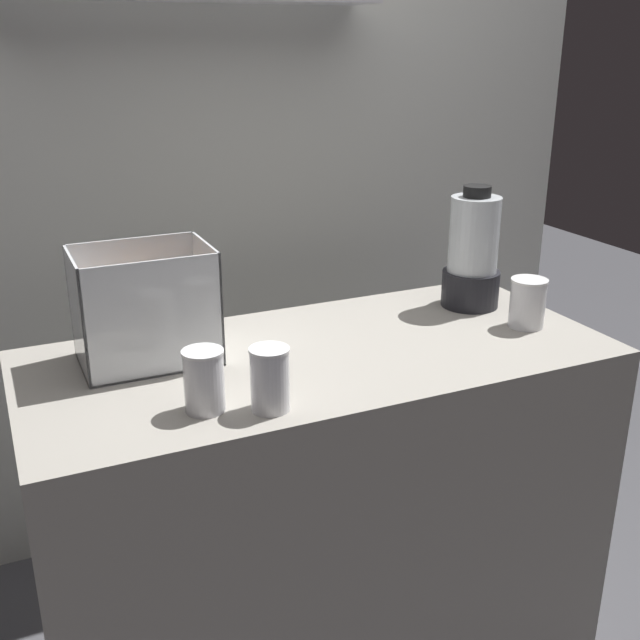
% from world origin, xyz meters
% --- Properties ---
extents(counter, '(1.40, 0.64, 0.90)m').
position_xyz_m(counter, '(0.00, 0.00, 0.45)').
color(counter, '#9E998E').
rests_on(counter, ground_plane).
extents(back_wall_unit, '(2.60, 0.24, 2.50)m').
position_xyz_m(back_wall_unit, '(-0.00, 0.77, 1.26)').
color(back_wall_unit, silver).
rests_on(back_wall_unit, ground_plane).
extents(carrot_display_bin, '(0.30, 0.22, 0.27)m').
position_xyz_m(carrot_display_bin, '(-0.38, 0.12, 0.98)').
color(carrot_display_bin, white).
rests_on(carrot_display_bin, counter).
extents(blender_pitcher, '(0.16, 0.16, 0.34)m').
position_xyz_m(blender_pitcher, '(0.52, 0.13, 1.04)').
color(blender_pitcher, black).
rests_on(blender_pitcher, counter).
extents(juice_cup_carrot_far_left, '(0.08, 0.08, 0.13)m').
position_xyz_m(juice_cup_carrot_far_left, '(-0.34, -0.18, 0.96)').
color(juice_cup_carrot_far_left, white).
rests_on(juice_cup_carrot_far_left, counter).
extents(juice_cup_carrot_left, '(0.08, 0.08, 0.13)m').
position_xyz_m(juice_cup_carrot_left, '(-0.22, -0.23, 0.96)').
color(juice_cup_carrot_left, white).
rests_on(juice_cup_carrot_left, counter).
extents(juice_cup_beet_middle, '(0.09, 0.09, 0.13)m').
position_xyz_m(juice_cup_beet_middle, '(0.56, -0.07, 0.96)').
color(juice_cup_beet_middle, white).
rests_on(juice_cup_beet_middle, counter).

